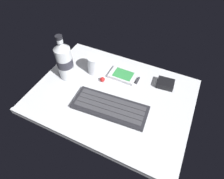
{
  "coord_description": "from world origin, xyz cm",
  "views": [
    {
      "loc": [
        21.48,
        -44.89,
        59.9
      ],
      "look_at": [
        0.0,
        0.0,
        3.0
      ],
      "focal_mm": 30.33,
      "sensor_mm": 36.0,
      "label": 1
    }
  ],
  "objects_px": {
    "charger_block": "(165,84)",
    "juice_cup": "(95,65)",
    "handheld_device": "(124,76)",
    "water_bottle": "(64,61)",
    "keyboard": "(110,107)",
    "trackball_mouse": "(102,79)"
  },
  "relations": [
    {
      "from": "juice_cup",
      "to": "trackball_mouse",
      "type": "bearing_deg",
      "value": -34.97
    },
    {
      "from": "handheld_device",
      "to": "water_bottle",
      "type": "height_order",
      "value": "water_bottle"
    },
    {
      "from": "charger_block",
      "to": "juice_cup",
      "type": "bearing_deg",
      "value": -170.51
    },
    {
      "from": "trackball_mouse",
      "to": "juice_cup",
      "type": "bearing_deg",
      "value": 145.03
    },
    {
      "from": "keyboard",
      "to": "juice_cup",
      "type": "distance_m",
      "value": 0.22
    },
    {
      "from": "charger_block",
      "to": "handheld_device",
      "type": "bearing_deg",
      "value": -171.33
    },
    {
      "from": "keyboard",
      "to": "water_bottle",
      "type": "distance_m",
      "value": 0.27
    },
    {
      "from": "charger_block",
      "to": "trackball_mouse",
      "type": "distance_m",
      "value": 0.27
    },
    {
      "from": "keyboard",
      "to": "trackball_mouse",
      "type": "distance_m",
      "value": 0.15
    },
    {
      "from": "trackball_mouse",
      "to": "charger_block",
      "type": "bearing_deg",
      "value": 19.94
    },
    {
      "from": "handheld_device",
      "to": "water_bottle",
      "type": "distance_m",
      "value": 0.27
    },
    {
      "from": "handheld_device",
      "to": "water_bottle",
      "type": "xyz_separation_m",
      "value": [
        -0.23,
        -0.1,
        0.08
      ]
    },
    {
      "from": "keyboard",
      "to": "charger_block",
      "type": "relative_size",
      "value": 4.25
    },
    {
      "from": "juice_cup",
      "to": "water_bottle",
      "type": "xyz_separation_m",
      "value": [
        -0.1,
        -0.08,
        0.05
      ]
    },
    {
      "from": "water_bottle",
      "to": "charger_block",
      "type": "distance_m",
      "value": 0.43
    },
    {
      "from": "keyboard",
      "to": "handheld_device",
      "type": "height_order",
      "value": "keyboard"
    },
    {
      "from": "keyboard",
      "to": "juice_cup",
      "type": "bearing_deg",
      "value": 133.79
    },
    {
      "from": "keyboard",
      "to": "handheld_device",
      "type": "bearing_deg",
      "value": 95.22
    },
    {
      "from": "handheld_device",
      "to": "charger_block",
      "type": "height_order",
      "value": "charger_block"
    },
    {
      "from": "juice_cup",
      "to": "handheld_device",
      "type": "bearing_deg",
      "value": 10.56
    },
    {
      "from": "water_bottle",
      "to": "charger_block",
      "type": "bearing_deg",
      "value": 17.9
    },
    {
      "from": "handheld_device",
      "to": "juice_cup",
      "type": "bearing_deg",
      "value": -169.44
    }
  ]
}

